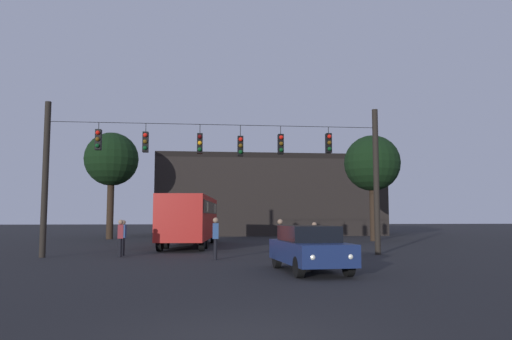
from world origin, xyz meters
name	(u,v)px	position (x,y,z in m)	size (l,w,h in m)	color
ground_plane	(212,245)	(0.00, 24.50, 0.00)	(168.00, 168.00, 0.00)	black
overhead_signal_span	(217,166)	(0.00, 15.62, 4.18)	(15.80, 0.44, 7.09)	black
city_bus	(191,216)	(-1.38, 23.11, 1.87)	(3.51, 11.18, 3.00)	#B21E19
car_near_right	(309,248)	(2.90, 8.74, 0.80)	(2.15, 4.45, 1.52)	navy
pedestrian_crossing_left	(120,236)	(-4.34, 15.52, 0.95)	(0.28, 0.39, 1.69)	black
pedestrian_crossing_center	(215,236)	(-0.09, 13.68, 1.02)	(0.24, 0.36, 1.78)	black
pedestrian_crossing_right	(314,238)	(4.25, 13.85, 0.88)	(0.24, 0.36, 1.58)	black
pedestrian_near_bus	(123,235)	(-4.37, 16.45, 0.94)	(0.26, 0.37, 1.66)	black
pedestrian_trailing	(280,237)	(2.64, 13.29, 0.97)	(0.29, 0.39, 1.71)	black
corner_building	(268,196)	(5.95, 42.17, 3.89)	(21.95, 8.99, 7.78)	black
tree_left_silhouette	(112,160)	(-8.11, 33.61, 6.44)	(4.37, 4.37, 8.69)	#2D2116
tree_behind_building	(372,164)	(12.09, 28.38, 5.79)	(4.22, 4.22, 7.96)	#2D2116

